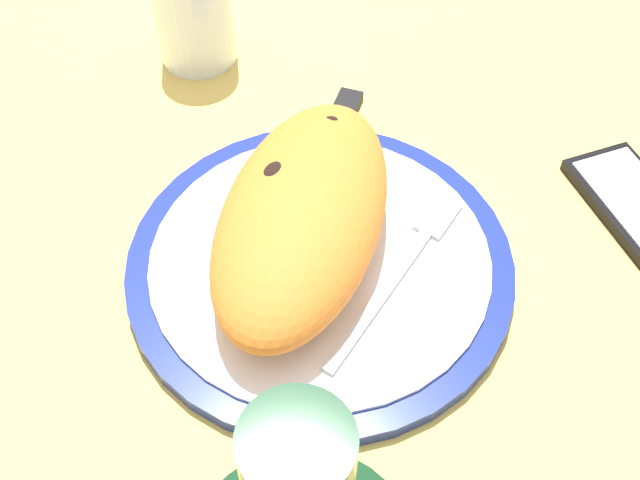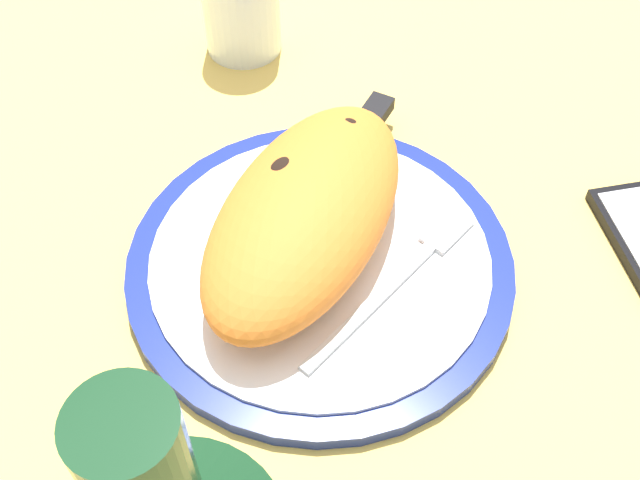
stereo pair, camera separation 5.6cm
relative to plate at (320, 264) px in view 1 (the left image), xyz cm
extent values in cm
cube|color=#DBB756|center=(0.00, 0.00, -2.22)|extent=(150.00, 150.00, 3.00)
cylinder|color=navy|center=(0.00, 0.00, -0.12)|extent=(28.24, 28.24, 1.20)
cylinder|color=white|center=(0.00, 0.00, 0.63)|extent=(24.80, 24.80, 0.30)
ellipsoid|color=orange|center=(0.51, 1.61, 4.02)|extent=(24.60, 15.39, 6.47)
ellipsoid|color=black|center=(7.75, 2.86, 6.12)|extent=(2.52, 2.51, 0.64)
ellipsoid|color=black|center=(3.72, -0.24, 6.40)|extent=(2.56, 2.29, 0.74)
ellipsoid|color=black|center=(1.32, 3.74, 6.58)|extent=(2.75, 2.40, 0.92)
cube|color=silver|center=(-1.58, -5.33, 0.98)|extent=(13.75, 2.58, 0.40)
cube|color=silver|center=(7.22, -6.42, 0.98)|extent=(4.24, 2.67, 0.40)
cube|color=silver|center=(0.50, 2.80, 0.98)|extent=(14.50, 3.40, 0.40)
cube|color=black|center=(12.15, 4.28, 1.38)|extent=(9.25, 3.13, 1.20)
cube|color=black|center=(16.10, -19.55, -0.22)|extent=(12.27, 12.40, 1.00)
cube|color=white|center=(16.10, -19.55, 0.36)|extent=(10.66, 10.79, 0.16)
cylinder|color=silver|center=(17.78, 20.91, 4.17)|extent=(7.02, 7.02, 9.78)
cylinder|color=silver|center=(17.78, 20.91, 2.18)|extent=(6.46, 6.46, 5.40)
camera|label=1|loc=(-31.56, -14.98, 46.01)|focal=44.33mm
camera|label=2|loc=(-28.79, -19.79, 46.01)|focal=44.33mm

